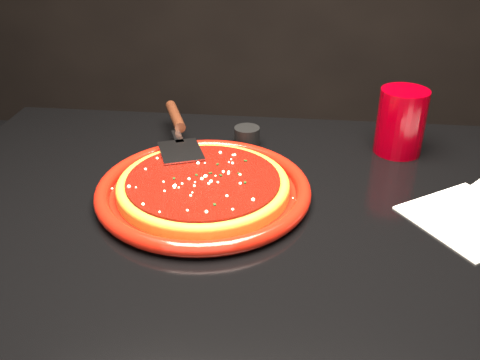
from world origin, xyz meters
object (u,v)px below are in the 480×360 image
at_px(cup, 401,122).
at_px(pizza_server, 179,130).
at_px(plate, 204,190).
at_px(ramekin, 247,137).

bearing_deg(cup, pizza_server, -174.04).
distance_m(pizza_server, cup, 0.44).
bearing_deg(pizza_server, cup, -15.42).
bearing_deg(plate, cup, 31.39).
xyz_separation_m(plate, cup, (0.36, 0.22, 0.05)).
bearing_deg(ramekin, plate, -104.25).
xyz_separation_m(cup, ramekin, (-0.30, -0.01, -0.05)).
relative_size(plate, ramekin, 7.09).
distance_m(cup, ramekin, 0.31).
distance_m(plate, ramekin, 0.22).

